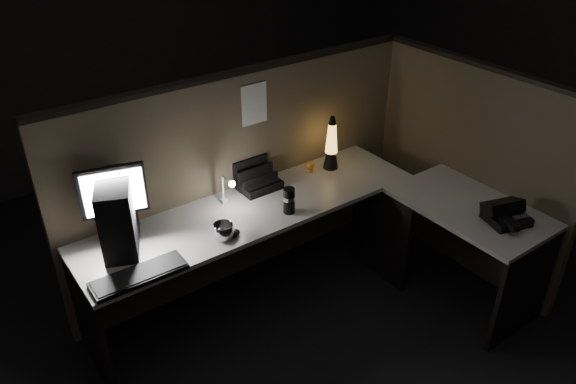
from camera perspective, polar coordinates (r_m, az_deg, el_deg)
floor at (r=3.75m, az=3.98°, el=-14.43°), size 6.00×6.00×0.00m
room_shell at (r=2.84m, az=5.15°, el=9.32°), size 6.00×6.00×6.00m
partition_back at (r=3.90m, az=-4.34°, el=1.40°), size 2.66×0.06×1.50m
partition_right at (r=4.18m, az=17.70°, el=2.07°), size 0.06×1.66×1.50m
desk at (r=3.61m, az=3.96°, el=-4.39°), size 2.60×1.60×0.73m
pc_tower at (r=3.28m, az=-16.91°, el=-2.18°), size 0.33×0.44×0.42m
monitor at (r=3.29m, az=-17.28°, el=-0.52°), size 0.37×0.16×0.48m
keyboard at (r=3.12m, az=-14.88°, el=-8.21°), size 0.51×0.18×0.02m
mouse at (r=3.33m, az=-5.63°, el=-4.23°), size 0.11×0.09×0.04m
clip_lamp at (r=3.57m, az=-6.17°, el=0.29°), size 0.04×0.17×0.21m
organizer at (r=3.81m, az=-3.22°, el=1.17°), size 0.28×0.24×0.21m
lava_lamp at (r=4.00m, az=4.43°, el=4.58°), size 0.11×0.11×0.40m
travel_mug at (r=3.50m, az=0.11°, el=-0.88°), size 0.08×0.08×0.17m
steel_mug at (r=3.30m, az=-6.59°, el=-4.04°), size 0.14×0.14×0.10m
figurine at (r=3.99m, az=2.26°, el=2.74°), size 0.06×0.06×0.06m
pinned_paper at (r=3.67m, az=-3.45°, el=8.88°), size 0.19×0.00×0.27m
desk_phone at (r=3.68m, az=21.19°, el=-2.05°), size 0.29×0.29×0.14m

